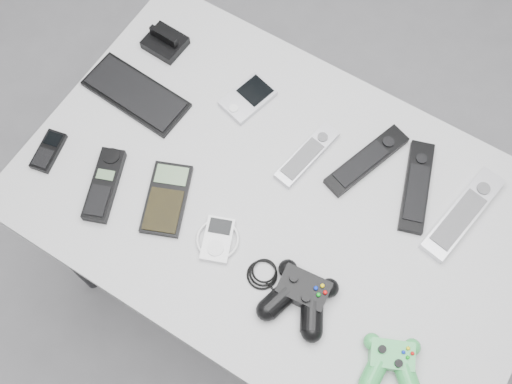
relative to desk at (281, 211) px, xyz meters
The scene contains 15 objects.
floor 0.72m from the desk, 86.97° to the left, with size 3.50×3.50×0.00m, color slate.
desk is the anchor object (origin of this frame).
pda_keyboard 0.45m from the desk, behind, with size 0.26×0.11×0.02m, color black.
dock_bracket 0.51m from the desk, 156.26° to the left, with size 0.09×0.08×0.05m, color black.
pda 0.28m from the desk, 138.81° to the left, with size 0.08×0.12×0.02m, color #ADADB4.
remote_silver_a 0.14m from the desk, 93.47° to the left, with size 0.05×0.18×0.02m, color #ADADB4.
remote_black_a 0.23m from the desk, 57.51° to the left, with size 0.05×0.22×0.02m, color black.
remote_black_b 0.31m from the desk, 37.25° to the left, with size 0.05×0.22×0.02m, color black.
remote_silver_b 0.41m from the desk, 26.40° to the left, with size 0.06×0.25×0.02m, color silver.
mobile_phone 0.56m from the desk, 160.55° to the right, with size 0.05×0.10×0.02m, color black.
cordless_handset 0.41m from the desk, 152.58° to the right, with size 0.05×0.17×0.03m, color black.
calculator 0.27m from the desk, 147.97° to the right, with size 0.09×0.17×0.02m, color black.
mp3_player 0.19m from the desk, 114.12° to the right, with size 0.09×0.10×0.02m, color silver.
controller_black 0.24m from the desk, 49.85° to the right, with size 0.25×0.15×0.05m, color black, non-canonical shape.
controller_green 0.42m from the desk, 27.67° to the right, with size 0.12×0.13×0.04m, color #25893E, non-canonical shape.
Camera 1 is at (0.21, -0.55, 2.02)m, focal length 42.00 mm.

